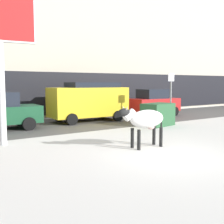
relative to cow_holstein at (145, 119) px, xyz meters
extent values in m
plane|color=silver|center=(-0.22, -1.42, -1.00)|extent=(120.00, 120.00, 0.00)
cube|color=#514F4C|center=(-0.22, 6.77, -1.00)|extent=(60.00, 5.60, 0.01)
cube|color=#BCB29E|center=(-0.22, 12.98, 5.50)|extent=(44.00, 6.00, 13.00)
cube|color=black|center=(-0.22, 9.93, 0.60)|extent=(43.12, 0.10, 2.80)
ellipsoid|color=silver|center=(0.05, -0.02, 0.02)|extent=(1.43, 0.68, 0.64)
ellipsoid|color=black|center=(0.16, 0.14, 0.07)|extent=(0.57, 0.31, 0.40)
cylinder|color=black|center=(-0.45, -0.18, -0.65)|extent=(0.12, 0.12, 0.70)
cylinder|color=black|center=(-0.42, 0.20, -0.65)|extent=(0.12, 0.12, 0.70)
cylinder|color=black|center=(0.53, -0.24, -0.65)|extent=(0.12, 0.12, 0.70)
cylinder|color=black|center=(0.56, 0.15, -0.65)|extent=(0.12, 0.12, 0.70)
cylinder|color=silver|center=(-0.69, 0.02, 0.20)|extent=(0.49, 0.29, 0.44)
ellipsoid|color=black|center=(-0.91, 0.04, 0.30)|extent=(0.45, 0.26, 0.28)
cone|color=beige|center=(-0.88, -0.07, 0.46)|extent=(0.07, 0.12, 0.15)
cone|color=beige|center=(-0.87, 0.14, 0.46)|extent=(0.07, 0.12, 0.15)
cylinder|color=black|center=(0.72, -0.06, -0.23)|extent=(0.06, 0.06, 0.60)
ellipsoid|color=beige|center=(0.23, -0.03, -0.28)|extent=(0.29, 0.26, 0.20)
cylinder|color=silver|center=(-4.08, 3.23, 0.90)|extent=(0.24, 0.24, 3.80)
cylinder|color=black|center=(-2.18, 7.67, -0.68)|extent=(0.65, 0.25, 0.64)
cylinder|color=black|center=(-2.25, 5.91, -0.68)|extent=(0.65, 0.25, 0.64)
cube|color=gold|center=(1.74, 7.18, 0.17)|extent=(4.67, 2.09, 1.70)
cube|color=#1E232D|center=(2.04, 7.17, 1.17)|extent=(3.07, 1.79, 0.30)
cylinder|color=black|center=(3.28, 8.07, -0.68)|extent=(0.65, 0.25, 0.64)
cylinder|color=black|center=(3.20, 6.17, -0.68)|extent=(0.65, 0.25, 0.64)
cylinder|color=black|center=(0.29, 8.19, -0.68)|extent=(0.65, 0.25, 0.64)
cylinder|color=black|center=(0.21, 6.29, -0.68)|extent=(0.65, 0.25, 0.64)
cube|color=red|center=(7.00, 7.14, -0.23)|extent=(3.57, 1.84, 0.90)
cube|color=#1E232D|center=(6.85, 7.15, 0.54)|extent=(1.86, 1.57, 0.64)
cylinder|color=black|center=(8.17, 7.95, -0.68)|extent=(0.65, 0.25, 0.64)
cylinder|color=black|center=(8.10, 6.25, -0.68)|extent=(0.65, 0.25, 0.64)
cylinder|color=black|center=(5.90, 8.04, -0.68)|extent=(0.65, 0.25, 0.64)
cylinder|color=black|center=(5.83, 6.34, -0.68)|extent=(0.65, 0.25, 0.64)
cylinder|color=#282833|center=(6.51, 9.68, -0.56)|extent=(0.24, 0.24, 0.88)
cube|color=#232328|center=(6.51, 9.68, 0.20)|extent=(0.36, 0.22, 0.64)
sphere|color=tan|center=(6.51, 9.68, 0.63)|extent=(0.20, 0.20, 0.20)
cube|color=#285633|center=(3.96, 3.54, -0.40)|extent=(1.87, 1.39, 1.20)
cylinder|color=gray|center=(5.02, 3.65, 0.20)|extent=(0.08, 0.08, 2.40)
cube|color=silver|center=(5.02, 3.65, 1.60)|extent=(0.44, 0.04, 0.44)
camera|label=1|loc=(-6.53, -7.49, 1.27)|focal=45.21mm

